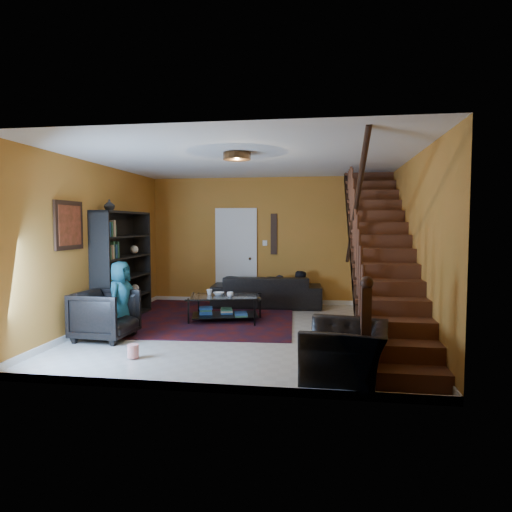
{
  "coord_description": "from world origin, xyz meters",
  "views": [
    {
      "loc": [
        1.25,
        -7.3,
        1.77
      ],
      "look_at": [
        0.1,
        0.4,
        1.22
      ],
      "focal_mm": 32.0,
      "sensor_mm": 36.0,
      "label": 1
    }
  ],
  "objects_px": {
    "coffee_table": "(225,307)",
    "sofa": "(267,291)",
    "armchair_right": "(346,354)",
    "bookshelf": "(123,268)",
    "armchair_left": "(105,315)"
  },
  "relations": [
    {
      "from": "armchair_right",
      "to": "coffee_table",
      "type": "bearing_deg",
      "value": -137.58
    },
    {
      "from": "sofa",
      "to": "armchair_left",
      "type": "xyz_separation_m",
      "value": [
        -2.1,
        -3.13,
        0.04
      ]
    },
    {
      "from": "bookshelf",
      "to": "sofa",
      "type": "distance_m",
      "value": 3.05
    },
    {
      "from": "bookshelf",
      "to": "coffee_table",
      "type": "relative_size",
      "value": 1.45
    },
    {
      "from": "armchair_left",
      "to": "bookshelf",
      "type": "bearing_deg",
      "value": 17.71
    },
    {
      "from": "bookshelf",
      "to": "armchair_left",
      "type": "height_order",
      "value": "bookshelf"
    },
    {
      "from": "bookshelf",
      "to": "sofa",
      "type": "xyz_separation_m",
      "value": [
        2.45,
        1.7,
        -0.63
      ]
    },
    {
      "from": "armchair_left",
      "to": "coffee_table",
      "type": "xyz_separation_m",
      "value": [
        1.54,
        1.53,
        -0.11
      ]
    },
    {
      "from": "coffee_table",
      "to": "sofa",
      "type": "bearing_deg",
      "value": 70.65
    },
    {
      "from": "armchair_right",
      "to": "coffee_table",
      "type": "height_order",
      "value": "armchair_right"
    },
    {
      "from": "sofa",
      "to": "coffee_table",
      "type": "distance_m",
      "value": 1.7
    },
    {
      "from": "armchair_left",
      "to": "sofa",
      "type": "bearing_deg",
      "value": -30.06
    },
    {
      "from": "armchair_left",
      "to": "armchair_right",
      "type": "xyz_separation_m",
      "value": [
        3.55,
        -1.42,
        -0.05
      ]
    },
    {
      "from": "sofa",
      "to": "bookshelf",
      "type": "bearing_deg",
      "value": 31.09
    },
    {
      "from": "bookshelf",
      "to": "armchair_right",
      "type": "distance_m",
      "value": 4.88
    }
  ]
}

